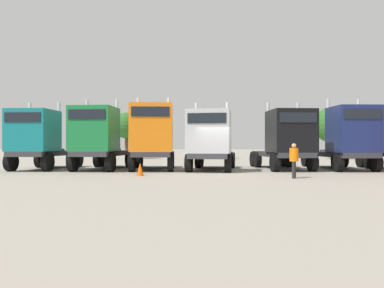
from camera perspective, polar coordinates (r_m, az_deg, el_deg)
The scene contains 12 objects.
ground at distance 19.59m, azimuth 4.38°, elevation -4.64°, with size 200.00×200.00×0.00m, color gray.
semi_truck_teal at distance 23.84m, azimuth -23.08°, elevation 0.75°, with size 2.76×5.86×4.21m.
semi_truck_green at distance 22.44m, azimuth -14.49°, elevation 0.89°, with size 2.86×6.58×4.34m.
semi_truck_orange at distance 21.75m, azimuth -6.26°, elevation 1.22°, with size 3.01×5.99×4.50m.
semi_truck_silver at distance 21.26m, azimuth 2.93°, elevation 0.64°, with size 3.21×6.31×4.11m.
semi_truck_black at distance 22.54m, azimuth 14.74°, elevation 0.71°, with size 3.21×6.57×4.18m.
semi_truck_navy at distance 23.56m, azimuth 23.31°, elevation 0.82°, with size 3.02×6.61×4.36m.
visitor_in_hivis at distance 17.28m, azimuth 15.81°, elevation -2.17°, with size 0.51×0.51×1.60m.
traffic_cone_near at distance 18.09m, azimuth -8.20°, elevation -3.97°, with size 0.36×0.36×0.66m, color #F2590C.
oak_far_left at distance 40.27m, azimuth -10.31°, elevation 2.84°, with size 2.88×2.88×5.09m.
oak_far_centre at distance 39.65m, azimuth 1.65°, elevation 2.94°, with size 3.73×3.73×5.53m.
oak_far_right at distance 42.06m, azimuth 21.29°, elevation 2.85°, with size 3.96×3.96×5.70m.
Camera 1 is at (-0.66, -19.52, 1.55)m, focal length 33.76 mm.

